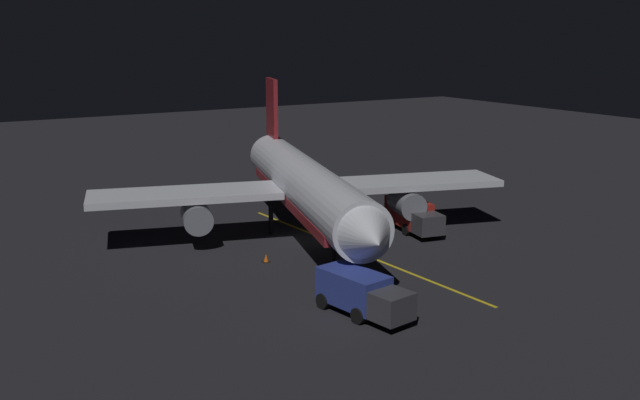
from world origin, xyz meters
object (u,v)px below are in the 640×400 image
(traffic_cone_near_left, at_px, (266,258))
(catering_truck, at_px, (412,216))
(baggage_truck, at_px, (361,294))
(traffic_cone_under_wing, at_px, (386,239))
(airliner, at_px, (304,186))
(traffic_cone_near_right, at_px, (321,278))
(ground_crew_worker, at_px, (353,289))

(traffic_cone_near_left, bearing_deg, catering_truck, -175.27)
(baggage_truck, height_order, catering_truck, catering_truck)
(traffic_cone_under_wing, bearing_deg, baggage_truck, 48.37)
(airliner, height_order, traffic_cone_near_right, airliner)
(baggage_truck, relative_size, ground_crew_worker, 3.57)
(traffic_cone_under_wing, bearing_deg, airliner, -40.79)
(airliner, relative_size, ground_crew_worker, 19.20)
(traffic_cone_near_left, xyz_separation_m, traffic_cone_near_right, (-1.06, 5.48, 0.00))
(baggage_truck, distance_m, traffic_cone_near_left, 11.26)
(baggage_truck, xyz_separation_m, traffic_cone_near_right, (-0.90, -5.74, -0.97))
(ground_crew_worker, bearing_deg, traffic_cone_near_right, -94.84)
(catering_truck, bearing_deg, traffic_cone_near_left, 4.73)
(traffic_cone_near_left, distance_m, traffic_cone_under_wing, 9.86)
(airliner, bearing_deg, ground_crew_worker, 71.46)
(ground_crew_worker, bearing_deg, traffic_cone_under_wing, -134.69)
(ground_crew_worker, relative_size, traffic_cone_under_wing, 3.16)
(catering_truck, bearing_deg, ground_crew_worker, 39.99)
(baggage_truck, bearing_deg, traffic_cone_near_right, -98.95)
(catering_truck, height_order, traffic_cone_near_right, catering_truck)
(traffic_cone_under_wing, bearing_deg, traffic_cone_near_right, 30.47)
(baggage_truck, bearing_deg, traffic_cone_near_left, -89.18)
(airliner, relative_size, baggage_truck, 5.39)
(traffic_cone_under_wing, bearing_deg, ground_crew_worker, 45.31)
(airliner, height_order, catering_truck, airliner)
(airliner, distance_m, traffic_cone_under_wing, 7.27)
(ground_crew_worker, relative_size, traffic_cone_near_left, 3.16)
(catering_truck, bearing_deg, baggage_truck, 42.90)
(airliner, height_order, traffic_cone_near_left, airliner)
(catering_truck, xyz_separation_m, traffic_cone_near_left, (13.42, 1.11, -0.99))
(ground_crew_worker, distance_m, traffic_cone_near_left, 9.59)
(ground_crew_worker, bearing_deg, catering_truck, -140.01)
(ground_crew_worker, distance_m, traffic_cone_near_right, 4.13)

